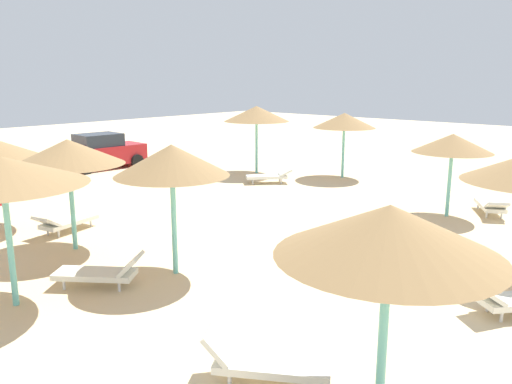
# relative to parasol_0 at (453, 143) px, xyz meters

# --- Properties ---
(ground_plane) EXTENTS (80.00, 80.00, 0.00)m
(ground_plane) POSITION_rel_parasol_0_xyz_m (-5.42, 0.46, -2.36)
(ground_plane) COLOR beige
(parasol_0) EXTENTS (2.49, 2.49, 2.67)m
(parasol_0) POSITION_rel_parasol_0_xyz_m (0.00, 0.00, 0.00)
(parasol_0) COLOR #6BC6BC
(parasol_0) RESTS_ON ground
(parasol_1) EXTENTS (2.55, 2.55, 2.97)m
(parasol_1) POSITION_rel_parasol_0_xyz_m (-9.01, 2.76, 0.25)
(parasol_1) COLOR #6BC6BC
(parasol_1) RESTS_ON ground
(parasol_2) EXTENTS (3.15, 3.15, 2.97)m
(parasol_2) POSITION_rel_parasol_0_xyz_m (-12.19, 3.83, 0.32)
(parasol_2) COLOR #6BC6BC
(parasol_2) RESTS_ON ground
(parasol_3) EXTENTS (3.00, 3.00, 3.11)m
(parasol_3) POSITION_rel_parasol_0_xyz_m (1.67, 9.66, 0.39)
(parasol_3) COLOR #6BC6BC
(parasol_3) RESTS_ON ground
(parasol_4) EXTENTS (2.74, 2.74, 2.95)m
(parasol_4) POSITION_rel_parasol_0_xyz_m (-10.75, -3.31, 0.26)
(parasol_4) COLOR #6BC6BC
(parasol_4) RESTS_ON ground
(parasol_6) EXTENTS (2.80, 2.80, 2.88)m
(parasol_6) POSITION_rel_parasol_0_xyz_m (-9.64, 6.06, 0.19)
(parasol_6) COLOR #6BC6BC
(parasol_6) RESTS_ON ground
(parasol_8) EXTENTS (2.75, 2.75, 2.87)m
(parasol_8) POSITION_rel_parasol_0_xyz_m (3.42, 6.07, 0.17)
(parasol_8) COLOR #6BC6BC
(parasol_8) RESTS_ON ground
(lounger_0) EXTENTS (1.97, 1.53, 0.62)m
(lounger_0) POSITION_rel_parasol_0_xyz_m (1.13, -1.00, -2.05)
(lounger_0) COLOR silver
(lounger_0) RESTS_ON ground
(lounger_1) EXTENTS (1.63, 1.89, 0.75)m
(lounger_1) POSITION_rel_parasol_0_xyz_m (-10.57, 3.35, -2.04)
(lounger_1) COLOR silver
(lounger_1) RESTS_ON ground
(lounger_3) EXTENTS (1.85, 1.76, 0.62)m
(lounger_3) POSITION_rel_parasol_0_xyz_m (0.28, 7.70, -2.05)
(lounger_3) COLOR silver
(lounger_3) RESTS_ON ground
(lounger_4) EXTENTS (1.52, 1.92, 0.78)m
(lounger_4) POSITION_rel_parasol_0_xyz_m (-10.95, -1.54, -2.04)
(lounger_4) COLOR silver
(lounger_4) RESTS_ON ground
(lounger_6) EXTENTS (2.00, 1.05, 0.65)m
(lounger_6) POSITION_rel_parasol_0_xyz_m (-9.04, 7.63, -2.05)
(lounger_6) COLOR silver
(lounger_6) RESTS_ON ground
(parked_car) EXTENTS (4.10, 2.18, 1.72)m
(parked_car) POSITION_rel_parasol_0_xyz_m (-2.40, 16.17, -1.54)
(parked_car) COLOR #B21E23
(parked_car) RESTS_ON ground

